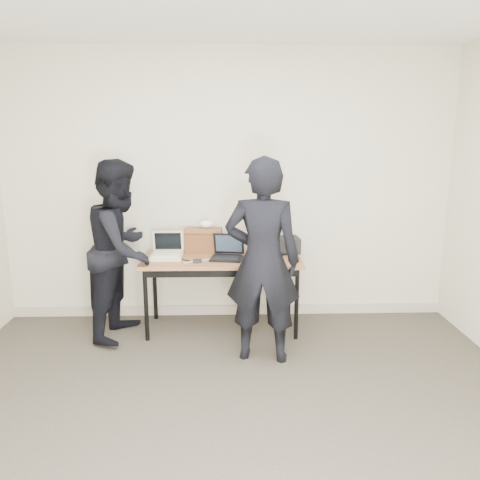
{
  "coord_description": "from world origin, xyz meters",
  "views": [
    {
      "loc": [
        -0.02,
        -2.44,
        1.86
      ],
      "look_at": [
        0.1,
        1.6,
        0.95
      ],
      "focal_mm": 35.0,
      "sensor_mm": 36.0,
      "label": 1
    }
  ],
  "objects_px": {
    "desk": "(222,264)",
    "person_typist": "(262,261)",
    "laptop_beige": "(167,253)",
    "laptop_center": "(227,253)",
    "laptop_right": "(274,248)",
    "equipment_box": "(285,245)",
    "person_observer": "(122,249)",
    "leather_satchel": "(204,240)"
  },
  "relations": [
    {
      "from": "desk",
      "to": "laptop_right",
      "type": "relative_size",
      "value": 3.91
    },
    {
      "from": "desk",
      "to": "equipment_box",
      "type": "xyz_separation_m",
      "value": [
        0.63,
        0.19,
        0.14
      ]
    },
    {
      "from": "equipment_box",
      "to": "person_observer",
      "type": "bearing_deg",
      "value": -170.15
    },
    {
      "from": "leather_satchel",
      "to": "equipment_box",
      "type": "bearing_deg",
      "value": 1.14
    },
    {
      "from": "laptop_beige",
      "to": "leather_satchel",
      "type": "xyz_separation_m",
      "value": [
        0.34,
        0.2,
        0.08
      ]
    },
    {
      "from": "laptop_beige",
      "to": "leather_satchel",
      "type": "height_order",
      "value": "leather_satchel"
    },
    {
      "from": "desk",
      "to": "laptop_beige",
      "type": "distance_m",
      "value": 0.53
    },
    {
      "from": "desk",
      "to": "laptop_center",
      "type": "xyz_separation_m",
      "value": [
        0.06,
        -0.02,
        0.11
      ]
    },
    {
      "from": "leather_satchel",
      "to": "laptop_right",
      "type": "bearing_deg",
      "value": -0.21
    },
    {
      "from": "laptop_beige",
      "to": "person_typist",
      "type": "xyz_separation_m",
      "value": [
        0.86,
        -0.65,
        0.09
      ]
    },
    {
      "from": "person_typist",
      "to": "person_observer",
      "type": "distance_m",
      "value": 1.37
    },
    {
      "from": "person_observer",
      "to": "laptop_right",
      "type": "bearing_deg",
      "value": -68.39
    },
    {
      "from": "laptop_beige",
      "to": "laptop_center",
      "type": "height_order",
      "value": "laptop_beige"
    },
    {
      "from": "desk",
      "to": "person_typist",
      "type": "height_order",
      "value": "person_typist"
    },
    {
      "from": "laptop_beige",
      "to": "equipment_box",
      "type": "distance_m",
      "value": 1.16
    },
    {
      "from": "equipment_box",
      "to": "person_observer",
      "type": "xyz_separation_m",
      "value": [
        -1.55,
        -0.27,
        0.03
      ]
    },
    {
      "from": "desk",
      "to": "laptop_beige",
      "type": "height_order",
      "value": "laptop_beige"
    },
    {
      "from": "laptop_beige",
      "to": "equipment_box",
      "type": "height_order",
      "value": "laptop_beige"
    },
    {
      "from": "desk",
      "to": "leather_satchel",
      "type": "xyz_separation_m",
      "value": [
        -0.18,
        0.23,
        0.19
      ]
    },
    {
      "from": "laptop_center",
      "to": "leather_satchel",
      "type": "xyz_separation_m",
      "value": [
        -0.24,
        0.24,
        0.08
      ]
    },
    {
      "from": "laptop_beige",
      "to": "person_observer",
      "type": "relative_size",
      "value": 0.18
    },
    {
      "from": "laptop_beige",
      "to": "laptop_right",
      "type": "relative_size",
      "value": 0.78
    },
    {
      "from": "laptop_right",
      "to": "person_typist",
      "type": "height_order",
      "value": "person_typist"
    },
    {
      "from": "laptop_center",
      "to": "person_observer",
      "type": "distance_m",
      "value": 0.98
    },
    {
      "from": "laptop_right",
      "to": "person_typist",
      "type": "xyz_separation_m",
      "value": [
        -0.17,
        -0.8,
        0.09
      ]
    },
    {
      "from": "laptop_right",
      "to": "leather_satchel",
      "type": "relative_size",
      "value": 1.04
    },
    {
      "from": "laptop_right",
      "to": "person_observer",
      "type": "xyz_separation_m",
      "value": [
        -1.44,
        -0.26,
        0.06
      ]
    },
    {
      "from": "laptop_beige",
      "to": "laptop_right",
      "type": "height_order",
      "value": "laptop_beige"
    },
    {
      "from": "laptop_beige",
      "to": "desk",
      "type": "bearing_deg",
      "value": -2.85
    },
    {
      "from": "equipment_box",
      "to": "person_typist",
      "type": "xyz_separation_m",
      "value": [
        -0.29,
        -0.81,
        0.06
      ]
    },
    {
      "from": "leather_satchel",
      "to": "equipment_box",
      "type": "distance_m",
      "value": 0.81
    },
    {
      "from": "laptop_right",
      "to": "laptop_center",
      "type": "bearing_deg",
      "value": 169.93
    },
    {
      "from": "desk",
      "to": "person_observer",
      "type": "bearing_deg",
      "value": -174.87
    },
    {
      "from": "laptop_beige",
      "to": "laptop_center",
      "type": "xyz_separation_m",
      "value": [
        0.58,
        -0.05,
        0.0
      ]
    },
    {
      "from": "leather_satchel",
      "to": "laptop_center",
      "type": "bearing_deg",
      "value": -42.39
    },
    {
      "from": "person_observer",
      "to": "desk",
      "type": "bearing_deg",
      "value": -73.77
    },
    {
      "from": "laptop_right",
      "to": "person_observer",
      "type": "bearing_deg",
      "value": 156.9
    },
    {
      "from": "laptop_beige",
      "to": "equipment_box",
      "type": "bearing_deg",
      "value": 8.42
    },
    {
      "from": "laptop_center",
      "to": "laptop_beige",
      "type": "bearing_deg",
      "value": -174.7
    },
    {
      "from": "laptop_center",
      "to": "laptop_right",
      "type": "height_order",
      "value": "laptop_center"
    },
    {
      "from": "laptop_beige",
      "to": "person_typist",
      "type": "height_order",
      "value": "person_typist"
    },
    {
      "from": "laptop_center",
      "to": "equipment_box",
      "type": "height_order",
      "value": "laptop_center"
    }
  ]
}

